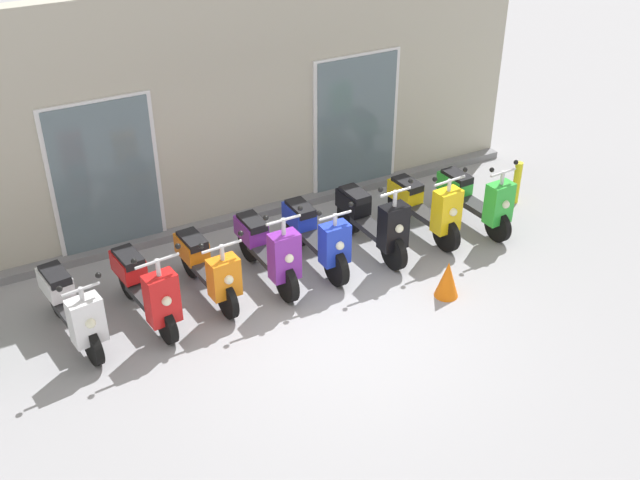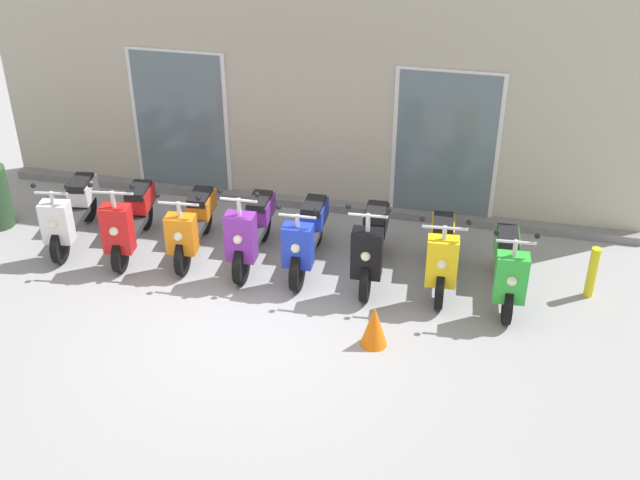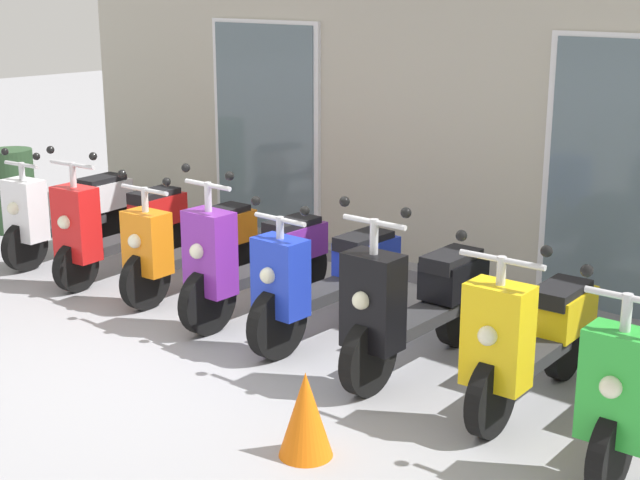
% 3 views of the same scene
% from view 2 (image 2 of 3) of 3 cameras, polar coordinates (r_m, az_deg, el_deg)
% --- Properties ---
extents(ground_plane, '(40.00, 40.00, 0.00)m').
position_cam_2_polar(ground_plane, '(9.90, -4.85, -5.54)').
color(ground_plane, '#939399').
extents(storefront_facade, '(9.72, 0.50, 3.57)m').
position_cam_2_polar(storefront_facade, '(11.80, -0.64, 10.31)').
color(storefront_facade, '#B2AD9E').
rests_on(storefront_facade, ground_plane).
extents(scooter_white, '(0.58, 1.63, 1.16)m').
position_cam_2_polar(scooter_white, '(11.71, -17.25, 1.99)').
color(scooter_white, black).
rests_on(scooter_white, ground_plane).
extents(scooter_red, '(0.61, 1.59, 1.28)m').
position_cam_2_polar(scooter_red, '(11.27, -13.37, 1.47)').
color(scooter_red, black).
rests_on(scooter_red, ground_plane).
extents(scooter_orange, '(0.60, 1.60, 1.16)m').
position_cam_2_polar(scooter_orange, '(11.07, -9.03, 1.21)').
color(scooter_orange, black).
rests_on(scooter_orange, ground_plane).
extents(scooter_purple, '(0.55, 1.66, 1.32)m').
position_cam_2_polar(scooter_purple, '(10.75, -4.91, 0.77)').
color(scooter_purple, black).
rests_on(scooter_purple, ground_plane).
extents(scooter_blue, '(0.54, 1.68, 1.17)m').
position_cam_2_polar(scooter_blue, '(10.62, -0.95, 0.34)').
color(scooter_blue, black).
rests_on(scooter_blue, ground_plane).
extents(scooter_black, '(0.55, 1.67, 1.32)m').
position_cam_2_polar(scooter_black, '(10.40, 3.68, -0.23)').
color(scooter_black, black).
rests_on(scooter_black, ground_plane).
extents(scooter_yellow, '(0.61, 1.59, 1.24)m').
position_cam_2_polar(scooter_yellow, '(10.34, 8.65, -0.85)').
color(scooter_yellow, black).
rests_on(scooter_yellow, ground_plane).
extents(scooter_green, '(0.53, 1.59, 1.24)m').
position_cam_2_polar(scooter_green, '(10.24, 13.21, -1.78)').
color(scooter_green, black).
rests_on(scooter_green, ground_plane).
extents(curb_bollard, '(0.12, 0.12, 0.70)m').
position_cam_2_polar(curb_bollard, '(10.63, 18.79, -2.19)').
color(curb_bollard, yellow).
rests_on(curb_bollard, ground_plane).
extents(traffic_cone, '(0.32, 0.32, 0.52)m').
position_cam_2_polar(traffic_cone, '(9.33, 3.88, -6.11)').
color(traffic_cone, orange).
rests_on(traffic_cone, ground_plane).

